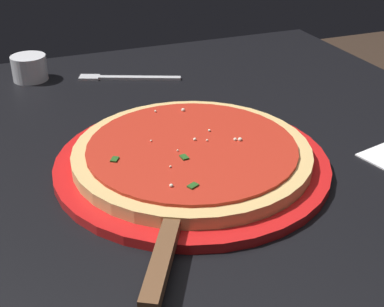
{
  "coord_description": "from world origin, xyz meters",
  "views": [
    {
      "loc": [
        -0.56,
        0.23,
        1.08
      ],
      "look_at": [
        -0.01,
        0.01,
        0.76
      ],
      "focal_mm": 49.34,
      "sensor_mm": 36.0,
      "label": 1
    }
  ],
  "objects_px": {
    "pizza_server": "(170,235)",
    "fork": "(123,78)",
    "serving_plate": "(192,163)",
    "pizza": "(192,152)",
    "cup_small_sauce": "(29,68)"
  },
  "relations": [
    {
      "from": "serving_plate",
      "to": "fork",
      "type": "xyz_separation_m",
      "value": [
        0.34,
        -0.0,
        -0.0
      ]
    },
    {
      "from": "pizza_server",
      "to": "fork",
      "type": "distance_m",
      "value": 0.5
    },
    {
      "from": "pizza_server",
      "to": "fork",
      "type": "height_order",
      "value": "pizza_server"
    },
    {
      "from": "pizza_server",
      "to": "cup_small_sauce",
      "type": "xyz_separation_m",
      "value": [
        0.55,
        0.08,
        0.01
      ]
    },
    {
      "from": "pizza_server",
      "to": "cup_small_sauce",
      "type": "height_order",
      "value": "cup_small_sauce"
    },
    {
      "from": "serving_plate",
      "to": "cup_small_sauce",
      "type": "xyz_separation_m",
      "value": [
        0.4,
        0.16,
        0.02
      ]
    },
    {
      "from": "pizza_server",
      "to": "pizza",
      "type": "bearing_deg",
      "value": -29.32
    },
    {
      "from": "serving_plate",
      "to": "pizza_server",
      "type": "relative_size",
      "value": 1.66
    },
    {
      "from": "pizza",
      "to": "fork",
      "type": "relative_size",
      "value": 1.72
    },
    {
      "from": "pizza",
      "to": "fork",
      "type": "bearing_deg",
      "value": -0.07
    },
    {
      "from": "serving_plate",
      "to": "pizza",
      "type": "xyz_separation_m",
      "value": [
        -0.0,
        0.0,
        0.02
      ]
    },
    {
      "from": "pizza",
      "to": "cup_small_sauce",
      "type": "relative_size",
      "value": 4.89
    },
    {
      "from": "serving_plate",
      "to": "pizza",
      "type": "relative_size",
      "value": 1.16
    },
    {
      "from": "pizza_server",
      "to": "cup_small_sauce",
      "type": "bearing_deg",
      "value": 7.88
    },
    {
      "from": "fork",
      "to": "cup_small_sauce",
      "type": "bearing_deg",
      "value": 69.52
    }
  ]
}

